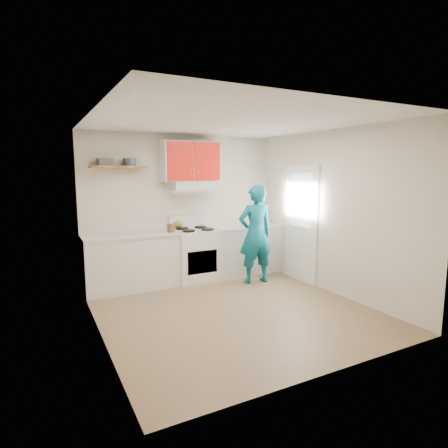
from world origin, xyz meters
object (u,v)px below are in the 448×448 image
tin (129,162)px  kettle (178,224)px  stove (195,255)px  crock (171,229)px  person (255,234)px

tin → kettle: size_ratio=1.08×
stove → kettle: size_ratio=4.89×
stove → crock: size_ratio=5.60×
stove → crock: crock is taller
tin → kettle: bearing=3.2°
tin → person: bearing=-22.4°
stove → person: 1.15m
kettle → crock: bearing=-138.2°
stove → tin: size_ratio=4.54×
stove → crock: bearing=-171.5°
person → stove: bearing=-29.1°
stove → tin: bearing=169.8°
tin → stove: bearing=-10.2°
crock → stove: bearing=8.5°
tin → crock: (0.61, -0.26, -1.12)m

